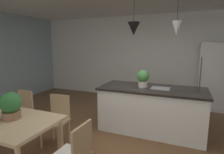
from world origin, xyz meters
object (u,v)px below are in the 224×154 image
refrigerator (213,76)px  chair_far_left (21,112)px  potted_plant_on_island (143,78)px  chair_far_right (56,118)px  potted_plant_on_table (11,105)px  kitchen_island (151,109)px

refrigerator → chair_far_left: bearing=-138.9°
chair_far_left → potted_plant_on_island: size_ratio=2.50×
refrigerator → potted_plant_on_island: (-1.49, -1.97, 0.18)m
refrigerator → potted_plant_on_island: 2.48m
chair_far_right → chair_far_left: (-0.85, 0.00, 0.00)m
chair_far_right → potted_plant_on_island: bearing=42.9°
refrigerator → potted_plant_on_table: size_ratio=4.86×
chair_far_left → kitchen_island: 2.58m
chair_far_left → potted_plant_on_island: 2.49m
potted_plant_on_table → potted_plant_on_island: bearing=54.7°
chair_far_left → potted_plant_on_table: size_ratio=2.33×
chair_far_left → potted_plant_on_table: 1.16m
chair_far_right → kitchen_island: size_ratio=0.42×
potted_plant_on_table → kitchen_island: bearing=51.1°
potted_plant_on_island → potted_plant_on_table: (-1.37, -1.93, -0.15)m
kitchen_island → refrigerator: size_ratio=1.15×
chair_far_left → refrigerator: size_ratio=0.48×
kitchen_island → potted_plant_on_island: bearing=180.0°
chair_far_right → kitchen_island: bearing=38.9°
refrigerator → chair_far_right: bearing=-131.2°
chair_far_right → kitchen_island: kitchen_island is taller
potted_plant_on_island → potted_plant_on_table: bearing=-125.3°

